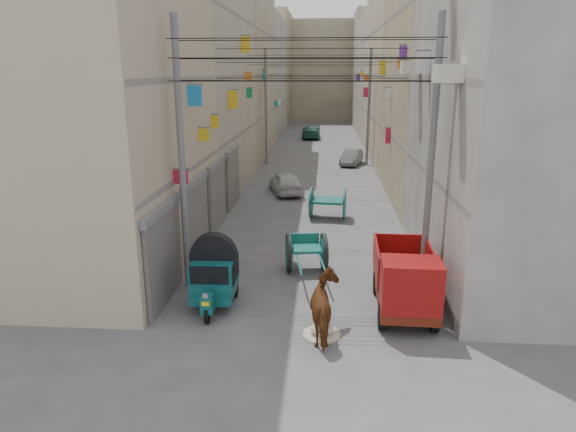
# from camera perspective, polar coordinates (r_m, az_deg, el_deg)

# --- Properties ---
(ground) EXTENTS (140.00, 140.00, 0.00)m
(ground) POSITION_cam_1_polar(r_m,az_deg,el_deg) (10.81, 0.23, -20.84)
(ground) COLOR #48484B
(ground) RESTS_ON ground
(building_row_left) EXTENTS (8.00, 62.00, 14.00)m
(building_row_left) POSITION_cam_1_polar(r_m,az_deg,el_deg) (43.64, -7.52, 15.63)
(building_row_left) COLOR tan
(building_row_left) RESTS_ON ground
(building_row_right) EXTENTS (8.00, 62.00, 14.00)m
(building_row_right) POSITION_cam_1_polar(r_m,az_deg,el_deg) (43.43, 14.44, 15.29)
(building_row_right) COLOR #A7A29C
(building_row_right) RESTS_ON ground
(end_cap_building) EXTENTS (22.00, 10.00, 13.00)m
(end_cap_building) POSITION_cam_1_polar(r_m,az_deg,el_deg) (74.67, 3.79, 15.75)
(end_cap_building) COLOR tan
(end_cap_building) RESTS_ON ground
(shutters_left) EXTENTS (0.18, 14.40, 2.88)m
(shutters_left) POSITION_cam_1_polar(r_m,az_deg,el_deg) (20.18, -8.92, 1.34)
(shutters_left) COLOR #4D4D52
(shutters_left) RESTS_ON ground
(signboards) EXTENTS (8.22, 40.52, 5.67)m
(signboards) POSITION_cam_1_polar(r_m,az_deg,el_deg) (30.48, 3.01, 10.05)
(signboards) COLOR orange
(signboards) RESTS_ON ground
(ac_units) EXTENTS (0.70, 6.55, 3.35)m
(ac_units) POSITION_cam_1_polar(r_m,az_deg,el_deg) (16.65, 15.55, 18.61)
(ac_units) COLOR beige
(ac_units) RESTS_ON ground
(utility_poles) EXTENTS (7.40, 22.20, 8.00)m
(utility_poles) POSITION_cam_1_polar(r_m,az_deg,el_deg) (25.79, 2.83, 10.28)
(utility_poles) COLOR slate
(utility_poles) RESTS_ON ground
(overhead_cables) EXTENTS (7.40, 22.52, 1.12)m
(overhead_cables) POSITION_cam_1_polar(r_m,az_deg,el_deg) (23.07, 2.77, 16.52)
(overhead_cables) COLOR black
(overhead_cables) RESTS_ON ground
(auto_rickshaw) EXTENTS (1.35, 2.31, 1.62)m
(auto_rickshaw) POSITION_cam_1_polar(r_m,az_deg,el_deg) (14.75, -8.19, -6.29)
(auto_rickshaw) COLOR black
(auto_rickshaw) RESTS_ON ground
(tonga_cart) EXTENTS (1.49, 2.96, 1.28)m
(tonga_cart) POSITION_cam_1_polar(r_m,az_deg,el_deg) (17.12, 2.05, -4.00)
(tonga_cart) COLOR black
(tonga_cart) RESTS_ON ground
(mini_truck) EXTENTS (1.63, 3.46, 1.92)m
(mini_truck) POSITION_cam_1_polar(r_m,az_deg,el_deg) (14.22, 13.00, -7.56)
(mini_truck) COLOR black
(mini_truck) RESTS_ON ground
(second_cart) EXTENTS (1.73, 1.56, 1.41)m
(second_cart) POSITION_cam_1_polar(r_m,az_deg,el_deg) (23.27, 4.44, 1.53)
(second_cart) COLOR #145A53
(second_cart) RESTS_ON ground
(feed_sack) EXTENTS (0.60, 0.48, 0.30)m
(feed_sack) POSITION_cam_1_polar(r_m,az_deg,el_deg) (13.35, 3.78, -12.42)
(feed_sack) COLOR beige
(feed_sack) RESTS_ON ground
(horse) EXTENTS (1.08, 1.96, 1.58)m
(horse) POSITION_cam_1_polar(r_m,az_deg,el_deg) (12.96, 4.36, -10.18)
(horse) COLOR maroon
(horse) RESTS_ON ground
(distant_car_white) EXTENTS (2.33, 3.79, 1.20)m
(distant_car_white) POSITION_cam_1_polar(r_m,az_deg,el_deg) (28.13, -0.29, 3.75)
(distant_car_white) COLOR silver
(distant_car_white) RESTS_ON ground
(distant_car_grey) EXTENTS (1.89, 3.46, 1.08)m
(distant_car_grey) POSITION_cam_1_polar(r_m,az_deg,el_deg) (37.23, 7.07, 6.50)
(distant_car_grey) COLOR #555A58
(distant_car_grey) RESTS_ON ground
(distant_car_green) EXTENTS (1.85, 4.42, 1.28)m
(distant_car_green) POSITION_cam_1_polar(r_m,az_deg,el_deg) (52.04, 2.57, 9.32)
(distant_car_green) COLOR #22644D
(distant_car_green) RESTS_ON ground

